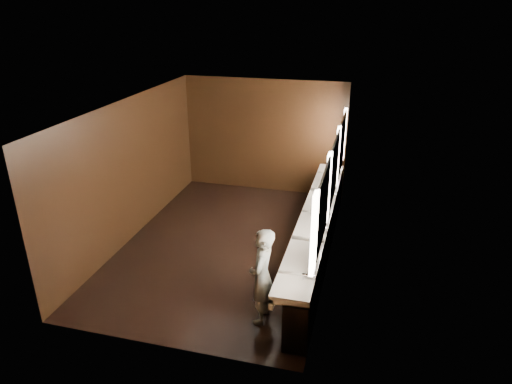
% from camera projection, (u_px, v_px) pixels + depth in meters
% --- Properties ---
extents(floor, '(6.00, 6.00, 0.00)m').
position_uv_depth(floor, '(228.00, 244.00, 9.13)').
color(floor, black).
rests_on(floor, ground).
extents(ceiling, '(4.00, 6.00, 0.02)m').
position_uv_depth(ceiling, '(224.00, 105.00, 8.03)').
color(ceiling, '#2D2D2B').
rests_on(ceiling, wall_back).
extents(wall_back, '(4.00, 0.02, 2.80)m').
position_uv_depth(wall_back, '(264.00, 136.00, 11.25)').
color(wall_back, black).
rests_on(wall_back, floor).
extents(wall_front, '(4.00, 0.02, 2.80)m').
position_uv_depth(wall_front, '(155.00, 261.00, 5.91)').
color(wall_front, black).
rests_on(wall_front, floor).
extents(wall_left, '(0.02, 6.00, 2.80)m').
position_uv_depth(wall_left, '(131.00, 170.00, 9.04)').
color(wall_left, black).
rests_on(wall_left, floor).
extents(wall_right, '(0.02, 6.00, 2.80)m').
position_uv_depth(wall_right, '(333.00, 190.00, 8.11)').
color(wall_right, black).
rests_on(wall_right, floor).
extents(sink_counter, '(0.55, 5.40, 1.01)m').
position_uv_depth(sink_counter, '(319.00, 233.00, 8.52)').
color(sink_counter, black).
rests_on(sink_counter, floor).
extents(mirror_band, '(0.06, 5.03, 1.15)m').
position_uv_depth(mirror_band, '(334.00, 171.00, 7.98)').
color(mirror_band, white).
rests_on(mirror_band, wall_right).
extents(person, '(0.39, 0.57, 1.53)m').
position_uv_depth(person, '(262.00, 276.00, 6.71)').
color(person, '#8FBAD5').
rests_on(person, floor).
extents(trash_bin, '(0.46, 0.46, 0.58)m').
position_uv_depth(trash_bin, '(294.00, 281.00, 7.42)').
color(trash_bin, black).
rests_on(trash_bin, floor).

